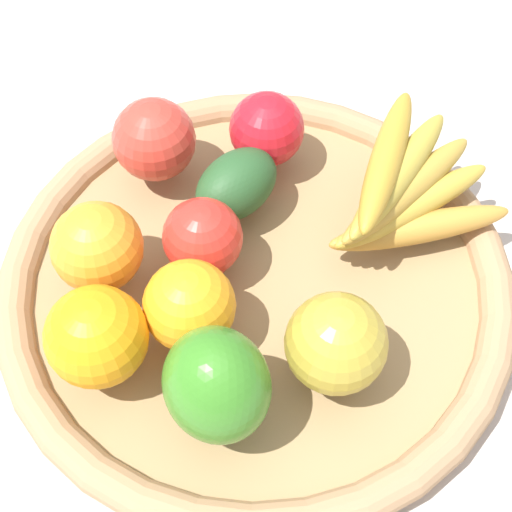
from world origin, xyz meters
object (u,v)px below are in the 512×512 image
avocado (237,185)px  orange_0 (189,306)px  orange_1 (97,337)px  banana_bunch (405,191)px  bell_pepper (210,384)px  apple_3 (154,140)px  apple_2 (202,239)px  apple_0 (336,343)px  orange_2 (97,247)px  apple_1 (267,129)px

avocado → orange_0: bearing=-2.9°
orange_1 → banana_bunch: bearing=131.9°
bell_pepper → apple_3: (-0.22, -0.11, -0.01)m
bell_pepper → orange_0: bearing=-17.6°
banana_bunch → avocado: size_ratio=2.02×
apple_2 → apple_0: 0.14m
apple_2 → orange_2: orange_2 is taller
orange_2 → orange_1: (0.08, 0.03, 0.00)m
banana_bunch → apple_0: (0.15, -0.04, 0.00)m
orange_2 → orange_1: size_ratio=0.96×
bell_pepper → orange_2: bell_pepper is taller
apple_2 → apple_3: size_ratio=0.89×
apple_2 → avocado: (-0.07, 0.01, -0.01)m
apple_1 → apple_0: 0.22m
orange_0 → orange_2: size_ratio=0.96×
apple_0 → orange_2: 0.20m
apple_2 → apple_3: (-0.09, -0.07, 0.00)m
apple_0 → orange_2: size_ratio=1.03×
apple_3 → avocado: (0.03, 0.08, -0.01)m
apple_2 → banana_bunch: (-0.08, 0.16, 0.00)m
banana_bunch → orange_2: bearing=-65.0°
apple_1 → orange_1: (0.24, -0.08, 0.00)m
banana_bunch → apple_3: bearing=-93.2°
banana_bunch → avocado: bearing=-83.9°
apple_2 → orange_2: (0.03, -0.08, 0.00)m
bell_pepper → orange_1: size_ratio=1.21×
banana_bunch → apple_1: bearing=-110.7°
orange_0 → avocado: bearing=177.1°
apple_3 → orange_2: 0.12m
orange_1 → apple_1: bearing=161.4°
apple_1 → apple_0: apple_0 is taller
orange_2 → orange_1: bearing=19.0°
apple_1 → orange_1: bearing=-18.6°
bell_pepper → orange_1: 0.10m
apple_2 → bell_pepper: bell_pepper is taller
orange_0 → orange_1: size_ratio=0.93×
orange_2 → avocado: size_ratio=0.91×
apple_2 → avocado: 0.07m
apple_0 → avocado: apple_0 is taller
apple_1 → apple_0: size_ratio=0.89×
apple_1 → apple_2: (0.13, -0.03, -0.00)m
apple_3 → banana_bunch: bearing=86.8°
apple_0 → apple_3: bearing=-131.6°
apple_3 → orange_2: size_ratio=1.00×
orange_0 → banana_bunch: bearing=134.2°
bell_pepper → orange_1: bell_pepper is taller
apple_2 → orange_2: 0.08m
apple_2 → bell_pepper: size_ratio=0.71×
banana_bunch → bell_pepper: size_ratio=1.77×
apple_2 → avocado: size_ratio=0.81×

